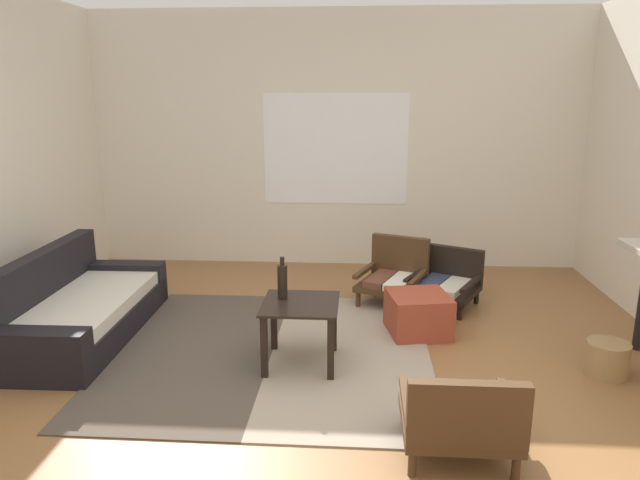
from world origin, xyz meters
TOP-DOWN VIEW (x-y plane):
  - ground_plane at (0.00, 0.00)m, footprint 7.80×7.80m
  - far_wall_with_window at (0.00, 3.06)m, footprint 5.60×0.13m
  - area_rug at (-0.36, 0.66)m, footprint 2.28×2.33m
  - couch at (-1.92, 0.85)m, footprint 0.81×1.73m
  - coffee_table at (-0.13, 0.48)m, footprint 0.52×0.52m
  - armchair_by_window at (0.59, 1.81)m, footprint 0.70×0.69m
  - armchair_striped_foreground at (0.79, -0.55)m, footprint 0.59×0.54m
  - armchair_corner at (1.05, 1.76)m, footprint 0.74×0.74m
  - ottoman_orange at (0.74, 1.08)m, footprint 0.53×0.53m
  - glass_bottle at (-0.26, 0.55)m, footprint 0.07×0.07m
  - wicker_basket at (1.94, 0.46)m, footprint 0.28×0.28m

SIDE VIEW (x-z plane):
  - ground_plane at x=0.00m, z-range 0.00..0.00m
  - area_rug at x=-0.36m, z-range 0.00..0.01m
  - wicker_basket at x=1.94m, z-range 0.00..0.23m
  - ottoman_orange at x=0.74m, z-range 0.00..0.33m
  - couch at x=-1.92m, z-range -0.12..0.54m
  - armchair_corner at x=1.05m, z-range -0.02..0.47m
  - armchair_striped_foreground at x=0.79m, z-range -0.02..0.50m
  - armchair_by_window at x=0.59m, z-range -0.03..0.55m
  - coffee_table at x=-0.13m, z-range 0.13..0.58m
  - glass_bottle at x=-0.26m, z-range 0.43..0.73m
  - far_wall_with_window at x=0.00m, z-range 0.00..2.70m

